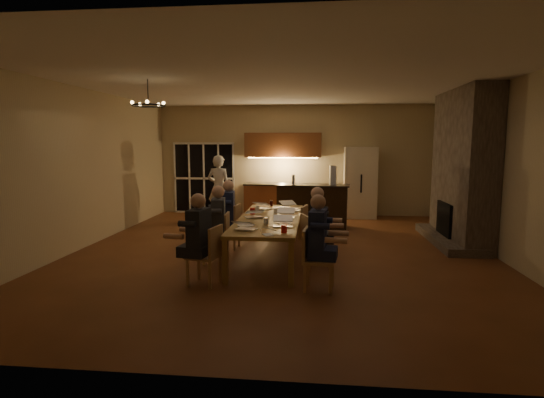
{
  "coord_description": "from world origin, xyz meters",
  "views": [
    {
      "loc": [
        0.65,
        -8.01,
        2.1
      ],
      "look_at": [
        -0.21,
        0.3,
        1.0
      ],
      "focal_mm": 28.0,
      "sensor_mm": 36.0,
      "label": 1
    }
  ],
  "objects_px": {
    "person_left_near": "(199,240)",
    "bar_blender": "(333,175)",
    "person_right_mid": "(317,228)",
    "person_left_far": "(229,215)",
    "laptop_e": "(264,204)",
    "mug_mid": "(275,210)",
    "can_silver": "(266,222)",
    "refrigerator": "(360,182)",
    "plate_far": "(295,211)",
    "chair_right_mid": "(316,240)",
    "plate_left": "(246,226)",
    "person_left_mid": "(219,225)",
    "laptop_d": "(286,212)",
    "laptop_f": "(290,204)",
    "mug_back": "(257,208)",
    "bar_bottle": "(293,179)",
    "chandelier": "(148,106)",
    "laptop_b": "(283,220)",
    "chair_right_far": "(314,229)",
    "person_right_near": "(318,242)",
    "laptop_a": "(246,222)",
    "chair_left_far": "(228,226)",
    "laptop_c": "(254,211)",
    "dining_table": "(270,238)",
    "standing_person": "(219,188)",
    "redcup_mid": "(252,211)",
    "chair_right_near": "(319,260)",
    "can_cola": "(271,203)",
    "bar_island": "(312,206)",
    "chair_left_mid": "(216,238)",
    "plate_near": "(284,224)",
    "chair_left_near": "(204,255)",
    "redcup_near": "(284,229)"
  },
  "relations": [
    {
      "from": "chair_right_far",
      "to": "laptop_d",
      "type": "height_order",
      "value": "laptop_d"
    },
    {
      "from": "laptop_f",
      "to": "chair_left_far",
      "type": "bearing_deg",
      "value": 165.22
    },
    {
      "from": "dining_table",
      "to": "laptop_d",
      "type": "relative_size",
      "value": 10.24
    },
    {
      "from": "person_left_mid",
      "to": "chandelier",
      "type": "bearing_deg",
      "value": -104.59
    },
    {
      "from": "chair_left_mid",
      "to": "plate_far",
      "type": "bearing_deg",
      "value": 130.36
    },
    {
      "from": "person_left_mid",
      "to": "can_silver",
      "type": "distance_m",
      "value": 0.9
    },
    {
      "from": "plate_far",
      "to": "mug_mid",
      "type": "bearing_deg",
      "value": -141.28
    },
    {
      "from": "laptop_f",
      "to": "person_right_mid",
      "type": "bearing_deg",
      "value": -103.03
    },
    {
      "from": "laptop_d",
      "to": "bar_blender",
      "type": "relative_size",
      "value": 0.68
    },
    {
      "from": "chandelier",
      "to": "chair_left_far",
      "type": "bearing_deg",
      "value": 40.25
    },
    {
      "from": "chair_right_mid",
      "to": "plate_left",
      "type": "bearing_deg",
      "value": 90.26
    },
    {
      "from": "bar_island",
      "to": "bar_blender",
      "type": "distance_m",
      "value": 0.92
    },
    {
      "from": "laptop_c",
      "to": "laptop_d",
      "type": "distance_m",
      "value": 0.59
    },
    {
      "from": "plate_far",
      "to": "mug_back",
      "type": "bearing_deg",
      "value": -174.75
    },
    {
      "from": "can_silver",
      "to": "plate_left",
      "type": "height_order",
      "value": "can_silver"
    },
    {
      "from": "bar_blender",
      "to": "chair_right_near",
      "type": "bearing_deg",
      "value": -102.37
    },
    {
      "from": "redcup_near",
      "to": "plate_far",
      "type": "distance_m",
      "value": 2.11
    },
    {
      "from": "laptop_b",
      "to": "plate_far",
      "type": "height_order",
      "value": "laptop_b"
    },
    {
      "from": "chair_right_mid",
      "to": "plate_far",
      "type": "distance_m",
      "value": 1.37
    },
    {
      "from": "chair_left_mid",
      "to": "person_left_far",
      "type": "bearing_deg",
      "value": 175.37
    },
    {
      "from": "chandelier",
      "to": "laptop_b",
      "type": "xyz_separation_m",
      "value": [
        2.39,
        -0.47,
        -1.89
      ]
    },
    {
      "from": "person_left_far",
      "to": "laptop_e",
      "type": "relative_size",
      "value": 4.31
    },
    {
      "from": "chair_right_near",
      "to": "plate_left",
      "type": "distance_m",
      "value": 1.48
    },
    {
      "from": "chair_right_near",
      "to": "plate_near",
      "type": "relative_size",
      "value": 3.89
    },
    {
      "from": "laptop_f",
      "to": "chair_left_near",
      "type": "bearing_deg",
      "value": -145.75
    },
    {
      "from": "person_left_near",
      "to": "bar_blender",
      "type": "distance_m",
      "value": 5.13
    },
    {
      "from": "laptop_c",
      "to": "redcup_mid",
      "type": "bearing_deg",
      "value": -100.43
    },
    {
      "from": "standing_person",
      "to": "mug_mid",
      "type": "relative_size",
      "value": 17.93
    },
    {
      "from": "laptop_b",
      "to": "laptop_e",
      "type": "relative_size",
      "value": 1.0
    },
    {
      "from": "person_right_mid",
      "to": "person_left_far",
      "type": "xyz_separation_m",
      "value": [
        -1.74,
        1.14,
        0.0
      ]
    },
    {
      "from": "person_left_far",
      "to": "plate_far",
      "type": "bearing_deg",
      "value": 93.53
    },
    {
      "from": "dining_table",
      "to": "laptop_d",
      "type": "distance_m",
      "value": 0.57
    },
    {
      "from": "bar_island",
      "to": "person_left_far",
      "type": "relative_size",
      "value": 1.32
    },
    {
      "from": "bar_bottle",
      "to": "person_right_mid",
      "type": "bearing_deg",
      "value": -80.7
    },
    {
      "from": "person_left_far",
      "to": "chandelier",
      "type": "distance_m",
      "value": 2.56
    },
    {
      "from": "laptop_f",
      "to": "mug_back",
      "type": "distance_m",
      "value": 0.7
    },
    {
      "from": "mug_mid",
      "to": "can_silver",
      "type": "distance_m",
      "value": 1.26
    },
    {
      "from": "mug_mid",
      "to": "bar_bottle",
      "type": "distance_m",
      "value": 2.56
    },
    {
      "from": "person_right_near",
      "to": "laptop_a",
      "type": "relative_size",
      "value": 4.31
    },
    {
      "from": "bar_island",
      "to": "chair_right_mid",
      "type": "relative_size",
      "value": 2.05
    },
    {
      "from": "person_left_near",
      "to": "person_right_mid",
      "type": "xyz_separation_m",
      "value": [
        1.72,
        1.1,
        0.0
      ]
    },
    {
      "from": "person_left_mid",
      "to": "person_right_near",
      "type": "bearing_deg",
      "value": 48.26
    },
    {
      "from": "chair_right_far",
      "to": "plate_far",
      "type": "distance_m",
      "value": 0.58
    },
    {
      "from": "person_right_mid",
      "to": "can_cola",
      "type": "distance_m",
      "value": 2.19
    },
    {
      "from": "standing_person",
      "to": "redcup_mid",
      "type": "height_order",
      "value": "standing_person"
    },
    {
      "from": "laptop_b",
      "to": "laptop_e",
      "type": "bearing_deg",
      "value": 101.96
    },
    {
      "from": "bar_island",
      "to": "person_left_near",
      "type": "height_order",
      "value": "person_left_near"
    },
    {
      "from": "mug_back",
      "to": "bar_bottle",
      "type": "distance_m",
      "value": 2.41
    },
    {
      "from": "refrigerator",
      "to": "can_silver",
      "type": "bearing_deg",
      "value": -111.26
    },
    {
      "from": "laptop_c",
      "to": "plate_far",
      "type": "relative_size",
      "value": 1.24
    }
  ]
}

